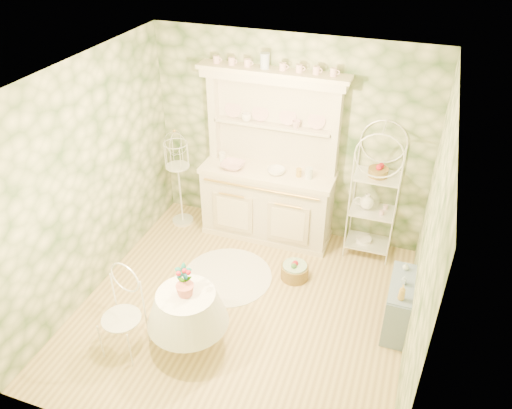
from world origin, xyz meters
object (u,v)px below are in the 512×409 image
(kitchen_dresser, at_px, (268,161))
(birdcage_stand, at_px, (179,177))
(round_table, at_px, (189,322))
(cafe_chair, at_px, (121,319))
(side_shelf, at_px, (398,305))
(floor_basket, at_px, (295,270))
(bakers_rack, at_px, (375,194))

(kitchen_dresser, distance_m, birdcage_stand, 1.31)
(round_table, xyz_separation_m, birdcage_stand, (-1.10, 2.03, 0.42))
(cafe_chair, height_order, birdcage_stand, birdcage_stand)
(side_shelf, distance_m, cafe_chair, 2.92)
(cafe_chair, xyz_separation_m, birdcage_stand, (-0.50, 2.32, 0.29))
(birdcage_stand, distance_m, floor_basket, 2.05)
(round_table, bearing_deg, cafe_chair, -154.60)
(side_shelf, relative_size, birdcage_stand, 0.47)
(round_table, bearing_deg, kitchen_dresser, 86.30)
(birdcage_stand, bearing_deg, side_shelf, -18.32)
(kitchen_dresser, distance_m, round_table, 2.31)
(kitchen_dresser, height_order, cafe_chair, kitchen_dresser)
(cafe_chair, xyz_separation_m, floor_basket, (1.35, 1.68, -0.32))
(bakers_rack, height_order, cafe_chair, bakers_rack)
(cafe_chair, distance_m, floor_basket, 2.18)
(floor_basket, bearing_deg, bakers_rack, 47.11)
(side_shelf, distance_m, floor_basket, 1.33)
(cafe_chair, relative_size, birdcage_stand, 0.60)
(floor_basket, bearing_deg, kitchen_dresser, 128.89)
(round_table, relative_size, birdcage_stand, 0.44)
(bakers_rack, relative_size, floor_basket, 4.68)
(kitchen_dresser, xyz_separation_m, cafe_chair, (-0.74, -2.44, -0.70))
(side_shelf, relative_size, floor_basket, 1.79)
(kitchen_dresser, bearing_deg, round_table, -93.70)
(bakers_rack, bearing_deg, birdcage_stand, -176.55)
(round_table, xyz_separation_m, floor_basket, (0.76, 1.39, -0.20))
(kitchen_dresser, bearing_deg, side_shelf, -31.57)
(bakers_rack, height_order, round_table, bakers_rack)
(bakers_rack, bearing_deg, round_table, -124.92)
(kitchen_dresser, relative_size, cafe_chair, 2.59)
(kitchen_dresser, distance_m, bakers_rack, 1.40)
(side_shelf, height_order, round_table, round_table)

